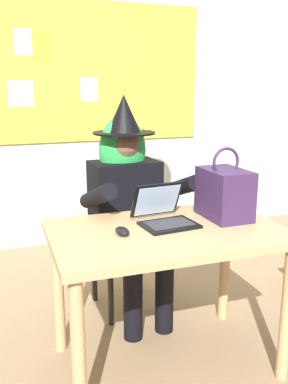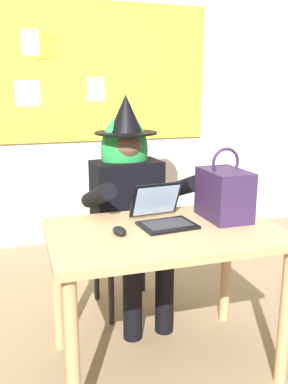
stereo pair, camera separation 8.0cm
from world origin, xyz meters
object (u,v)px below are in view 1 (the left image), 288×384
Objects in this scene: desk_main at (167,250)px; chair_at_desk at (122,230)px; person_costumed at (128,194)px; laptop at (164,215)px; computer_mouse at (122,231)px; handbag at (224,193)px.

chair_at_desk reaches higher than desk_main.
laptop is (0.02, -0.51, 0.01)m from person_costumed.
desk_main is at bearing -108.25° from laptop.
computer_mouse is 0.28× the size of handbag.
desk_main is 0.62m from person_costumed.
handbag is at bearing 26.43° from chair_at_desk.
handbag reaches higher than desk_main.
computer_mouse is (-0.22, -0.72, 0.25)m from chair_at_desk.
person_costumed reaches higher than handbag.
laptop is at bearing 16.96° from computer_mouse.
chair_at_desk is at bearing 88.23° from laptop.
desk_main is 3.06× the size of handbag.
laptop is at bearing -0.13° from person_costumed.
chair_at_desk is 0.79m from computer_mouse.
chair_at_desk is 0.66× the size of person_costumed.
desk_main is 0.44m from handbag.
handbag is at bearing 4.48° from computer_mouse.
person_costumed reaches higher than desk_main.
person_costumed is at bearing 0.41° from chair_at_desk.
laptop is 2.97× the size of computer_mouse.
person_costumed is 13.30× the size of computer_mouse.
computer_mouse is (-0.23, 0.00, 0.13)m from desk_main.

